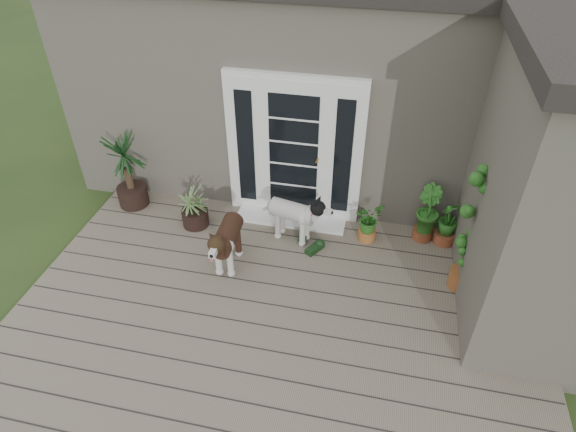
# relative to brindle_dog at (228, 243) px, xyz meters

# --- Properties ---
(deck) EXTENTS (6.20, 4.60, 0.12)m
(deck) POSITION_rel_brindle_dog_xyz_m (0.79, -0.90, -0.42)
(deck) COLOR #6B5B4C
(deck) RESTS_ON ground
(house_main) EXTENTS (7.40, 4.00, 3.10)m
(house_main) POSITION_rel_brindle_dog_xyz_m (0.79, 3.35, 1.07)
(house_main) COLOR #665E54
(house_main) RESTS_ON ground
(house_wing) EXTENTS (1.60, 2.40, 3.10)m
(house_wing) POSITION_rel_brindle_dog_xyz_m (3.69, 0.20, 1.07)
(house_wing) COLOR #665E54
(house_wing) RESTS_ON ground
(door_unit) EXTENTS (1.90, 0.14, 2.15)m
(door_unit) POSITION_rel_brindle_dog_xyz_m (0.59, 1.30, 0.71)
(door_unit) COLOR white
(door_unit) RESTS_ON deck
(door_step) EXTENTS (1.60, 0.40, 0.05)m
(door_step) POSITION_rel_brindle_dog_xyz_m (0.59, 1.10, -0.34)
(door_step) COLOR white
(door_step) RESTS_ON deck
(brindle_dog) EXTENTS (0.39, 0.87, 0.72)m
(brindle_dog) POSITION_rel_brindle_dog_xyz_m (0.00, 0.00, 0.00)
(brindle_dog) COLOR #3F2416
(brindle_dog) RESTS_ON deck
(white_dog) EXTENTS (0.89, 0.53, 0.69)m
(white_dog) POSITION_rel_brindle_dog_xyz_m (0.70, 0.70, -0.02)
(white_dog) COLOR white
(white_dog) RESTS_ON deck
(spider_plant) EXTENTS (0.83, 0.83, 0.68)m
(spider_plant) POSITION_rel_brindle_dog_xyz_m (-0.74, 0.71, -0.02)
(spider_plant) COLOR #81965C
(spider_plant) RESTS_ON deck
(yucca) EXTENTS (0.87, 0.87, 1.22)m
(yucca) POSITION_rel_brindle_dog_xyz_m (-1.85, 0.99, 0.25)
(yucca) COLOR black
(yucca) RESTS_ON deck
(herb_a) EXTENTS (0.51, 0.51, 0.48)m
(herb_a) POSITION_rel_brindle_dog_xyz_m (1.72, 0.90, -0.12)
(herb_a) COLOR #1D6620
(herb_a) RESTS_ON deck
(herb_b) EXTENTS (0.54, 0.54, 0.62)m
(herb_b) POSITION_rel_brindle_dog_xyz_m (2.48, 1.10, -0.05)
(herb_b) COLOR #195819
(herb_b) RESTS_ON deck
(herb_c) EXTENTS (0.45, 0.45, 0.51)m
(herb_c) POSITION_rel_brindle_dog_xyz_m (2.78, 1.08, -0.11)
(herb_c) COLOR #215F1B
(herb_c) RESTS_ON deck
(sapling) EXTENTS (0.69, 0.69, 1.77)m
(sapling) POSITION_rel_brindle_dog_xyz_m (2.96, 0.23, 0.52)
(sapling) COLOR #1E5819
(sapling) RESTS_ON deck
(clog_left) EXTENTS (0.19, 0.36, 0.10)m
(clog_left) POSITION_rel_brindle_dog_xyz_m (0.85, 0.74, -0.31)
(clog_left) COLOR black
(clog_left) RESTS_ON deck
(clog_right) EXTENTS (0.31, 0.37, 0.10)m
(clog_right) POSITION_rel_brindle_dog_xyz_m (1.05, 0.51, -0.31)
(clog_right) COLOR black
(clog_right) RESTS_ON deck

